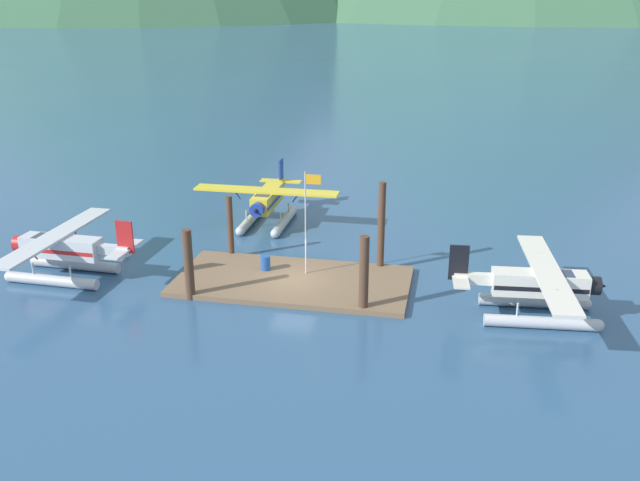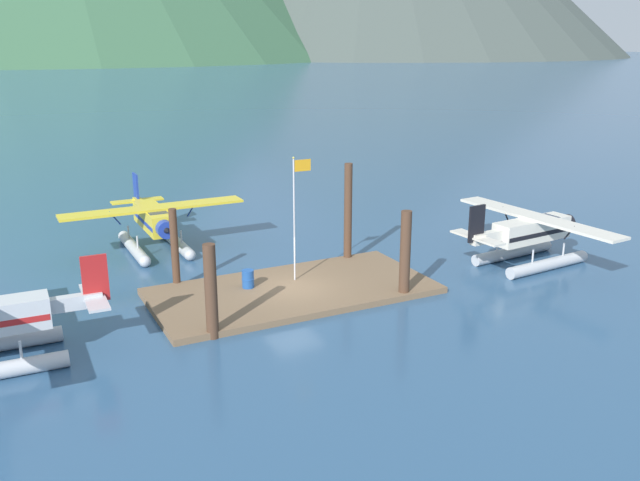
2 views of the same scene
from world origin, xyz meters
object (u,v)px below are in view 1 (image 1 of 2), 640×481
seaplane_cream_stbd_aft (539,290)px  fuel_drum (266,263)px  seaplane_silver_port_aft (62,253)px  seaplane_yellow_bow_left (267,203)px  mooring_buoy (123,246)px  flagpole (308,211)px

seaplane_cream_stbd_aft → fuel_drum: bearing=169.9°
seaplane_silver_port_aft → seaplane_yellow_bow_left: same height
seaplane_yellow_bow_left → seaplane_silver_port_aft: bearing=-128.0°
mooring_buoy → seaplane_silver_port_aft: seaplane_silver_port_aft is taller
flagpole → seaplane_cream_stbd_aft: bearing=-11.9°
fuel_drum → seaplane_yellow_bow_left: size_ratio=0.08×
mooring_buoy → fuel_drum: bearing=-10.1°
flagpole → seaplane_cream_stbd_aft: flagpole is taller
seaplane_cream_stbd_aft → seaplane_yellow_bow_left: bearing=146.6°
seaplane_silver_port_aft → seaplane_yellow_bow_left: 14.99m
seaplane_silver_port_aft → seaplane_cream_stbd_aft: (27.00, 0.08, 0.00)m
mooring_buoy → seaplane_yellow_bow_left: bearing=42.9°
flagpole → seaplane_silver_port_aft: size_ratio=0.59×
flagpole → seaplane_yellow_bow_left: (-4.95, 9.02, -2.57)m
flagpole → seaplane_silver_port_aft: 14.68m
fuel_drum → mooring_buoy: fuel_drum is taller
fuel_drum → seaplane_silver_port_aft: size_ratio=0.08×
mooring_buoy → seaplane_silver_port_aft: 5.00m
flagpole → mooring_buoy: flagpole is taller
seaplane_cream_stbd_aft → flagpole: bearing=168.1°
flagpole → mooring_buoy: 13.38m
seaplane_yellow_bow_left → flagpole: bearing=-61.2°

